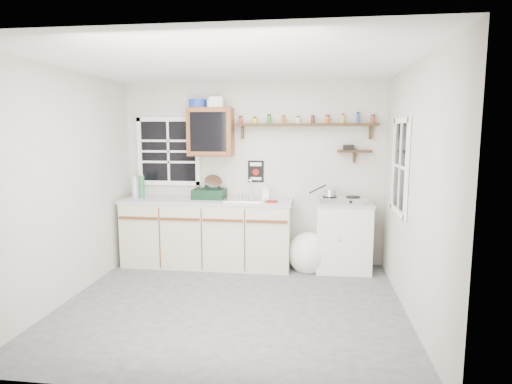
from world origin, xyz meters
TOP-DOWN VIEW (x-y plane):
  - room at (0.00, 0.00)m, footprint 3.64×3.24m
  - main_cabinet at (-0.58, 1.30)m, footprint 2.31×0.63m
  - right_cabinet at (1.25, 1.32)m, footprint 0.73×0.57m
  - sink at (-0.05, 1.30)m, footprint 0.52×0.44m
  - upper_cabinet at (-0.55, 1.44)m, footprint 0.60×0.32m
  - upper_cabinet_clutter at (-0.62, 1.44)m, footprint 0.48×0.24m
  - spice_shelf at (0.73, 1.51)m, footprint 1.91×0.18m
  - secondary_shelf at (1.36, 1.52)m, footprint 0.45×0.16m
  - warning_sign at (0.05, 1.59)m, footprint 0.22×0.02m
  - window_back at (-1.20, 1.59)m, footprint 0.93×0.03m
  - window_right at (1.79, 0.55)m, footprint 0.03×0.78m
  - water_bottles at (-1.56, 1.32)m, footprint 0.18×0.09m
  - dish_rack at (-0.55, 1.38)m, footprint 0.44×0.33m
  - soap_bottle at (0.21, 1.40)m, footprint 0.10×0.10m
  - rag at (0.31, 1.16)m, footprint 0.15×0.14m
  - hotplate at (1.21, 1.30)m, footprint 0.63×0.38m
  - saucepan at (1.05, 1.31)m, footprint 0.35×0.28m
  - trash_bag at (0.80, 1.24)m, footprint 0.48×0.43m

SIDE VIEW (x-z plane):
  - trash_bag at x=0.80m, z-range -0.04..0.51m
  - right_cabinet at x=1.25m, z-range 0.00..0.91m
  - main_cabinet at x=-0.58m, z-range 0.00..0.92m
  - rag at x=0.31m, z-range 0.92..0.94m
  - sink at x=-0.05m, z-range 0.79..1.08m
  - hotplate at x=1.21m, z-range 0.91..0.99m
  - soap_bottle at x=0.21m, z-range 0.92..1.12m
  - dish_rack at x=-0.55m, z-range 0.86..1.19m
  - saucepan at x=1.05m, z-range 0.95..1.12m
  - water_bottles at x=-1.56m, z-range 0.90..1.24m
  - room at x=0.00m, z-range -0.02..2.52m
  - warning_sign at x=0.05m, z-range 1.13..1.43m
  - window_right at x=1.79m, z-range 0.91..1.99m
  - window_back at x=-1.20m, z-range 1.06..2.04m
  - secondary_shelf at x=1.36m, z-range 1.46..1.69m
  - upper_cabinet at x=-0.55m, z-range 1.50..2.15m
  - spice_shelf at x=0.73m, z-range 1.75..2.10m
  - upper_cabinet_clutter at x=-0.62m, z-range 2.14..2.28m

